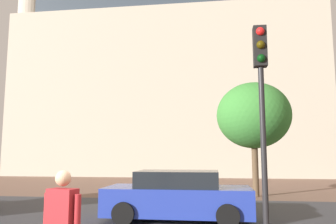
{
  "coord_description": "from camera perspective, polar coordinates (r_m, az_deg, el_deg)",
  "views": [
    {
      "loc": [
        1.9,
        -3.91,
        1.94
      ],
      "look_at": [
        -0.05,
        10.58,
        3.83
      ],
      "focal_mm": 35.59,
      "sensor_mm": 36.0,
      "label": 1
    }
  ],
  "objects": [
    {
      "name": "car_blue",
      "position": [
        10.36,
        1.71,
        -14.2
      ],
      "size": [
        4.35,
        2.07,
        1.46
      ],
      "color": "#23389E",
      "rests_on": "ground_plane"
    },
    {
      "name": "street_asphalt_strip",
      "position": [
        12.0,
        -1.62,
        -16.67
      ],
      "size": [
        120.0,
        6.61,
        0.0
      ],
      "primitive_type": "cube",
      "color": "#38383D",
      "rests_on": "ground_plane"
    },
    {
      "name": "traffic_light_pole",
      "position": [
        7.41,
        15.74,
        3.52
      ],
      "size": [
        0.28,
        0.34,
        4.74
      ],
      "color": "black",
      "rests_on": "ground_plane"
    },
    {
      "name": "ground_plane",
      "position": [
        14.17,
        -0.12,
        -15.25
      ],
      "size": [
        120.0,
        120.0,
        0.0
      ],
      "primitive_type": "plane",
      "color": "brown"
    },
    {
      "name": "tree_curb_far",
      "position": [
        16.65,
        14.44,
        -0.6
      ],
      "size": [
        3.55,
        3.55,
        5.45
      ],
      "color": "brown",
      "rests_on": "ground_plane"
    },
    {
      "name": "landmark_building",
      "position": [
        35.22,
        0.1,
        6.14
      ],
      "size": [
        30.05,
        10.71,
        36.71
      ],
      "color": "#B2A893",
      "rests_on": "ground_plane"
    }
  ]
}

